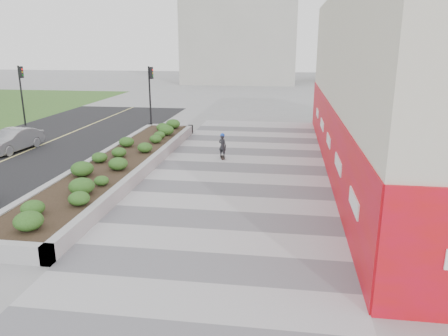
% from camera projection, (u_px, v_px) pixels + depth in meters
% --- Properties ---
extents(ground, '(160.00, 160.00, 0.00)m').
position_uv_depth(ground, '(212.00, 244.00, 12.88)').
color(ground, gray).
rests_on(ground, ground).
extents(walkway, '(8.00, 36.00, 0.01)m').
position_uv_depth(walkway, '(226.00, 207.00, 15.73)').
color(walkway, '#A8A8AD').
rests_on(walkway, ground).
extents(building, '(6.04, 24.08, 8.00)m').
position_uv_depth(building, '(400.00, 83.00, 19.37)').
color(building, beige).
rests_on(building, ground).
extents(planter, '(3.00, 18.00, 0.90)m').
position_uv_depth(planter, '(120.00, 162.00, 20.17)').
color(planter, '#9E9EA0').
rests_on(planter, ground).
extents(traffic_signal_near, '(0.33, 0.28, 4.20)m').
position_uv_depth(traffic_signal_near, '(151.00, 88.00, 29.75)').
color(traffic_signal_near, black).
rests_on(traffic_signal_near, ground).
extents(traffic_signal_far, '(0.33, 0.28, 4.20)m').
position_uv_depth(traffic_signal_far, '(22.00, 87.00, 30.53)').
color(traffic_signal_far, black).
rests_on(traffic_signal_far, ground).
extents(distant_bldg_north_l, '(16.00, 12.00, 20.00)m').
position_uv_depth(distant_bldg_north_l, '(241.00, 12.00, 63.13)').
color(distant_bldg_north_l, '#ADAAA3').
rests_on(distant_bldg_north_l, ground).
extents(manhole_cover, '(0.44, 0.44, 0.01)m').
position_uv_depth(manhole_cover, '(240.00, 208.00, 15.66)').
color(manhole_cover, '#595654').
rests_on(manhole_cover, ground).
extents(skateboarder, '(0.50, 0.75, 1.32)m').
position_uv_depth(skateboarder, '(222.00, 146.00, 22.20)').
color(skateboarder, beige).
rests_on(skateboarder, ground).
extents(car_silver, '(1.70, 3.82, 1.22)m').
position_uv_depth(car_silver, '(13.00, 140.00, 23.72)').
color(car_silver, gray).
rests_on(car_silver, ground).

